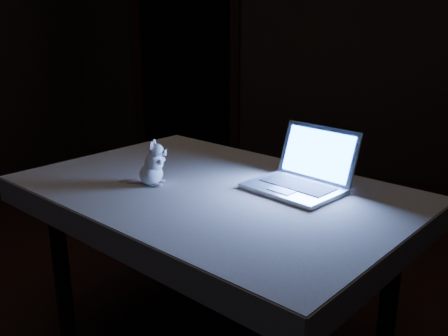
% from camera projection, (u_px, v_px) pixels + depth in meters
% --- Properties ---
extents(floor, '(5.00, 5.00, 0.00)m').
position_uv_depth(floor, '(183.00, 322.00, 2.28)').
color(floor, black).
rests_on(floor, ground).
extents(back_wall, '(4.50, 0.04, 2.60)m').
position_uv_depth(back_wall, '(306.00, 20.00, 4.14)').
color(back_wall, black).
rests_on(back_wall, ground).
extents(doorway, '(1.06, 0.36, 2.13)m').
position_uv_depth(doorway, '(186.00, 46.00, 4.57)').
color(doorway, black).
rests_on(doorway, back_wall).
extents(table, '(1.57, 1.30, 0.72)m').
position_uv_depth(table, '(214.00, 274.00, 1.98)').
color(table, black).
rests_on(table, floor).
extents(tablecloth, '(1.71, 1.47, 0.10)m').
position_uv_depth(tablecloth, '(198.00, 200.00, 1.87)').
color(tablecloth, beige).
rests_on(tablecloth, table).
extents(laptop, '(0.42, 0.40, 0.22)m').
position_uv_depth(laptop, '(294.00, 162.00, 1.79)').
color(laptop, '#ADADB2').
rests_on(laptop, tablecloth).
extents(plush_mouse, '(0.17, 0.17, 0.17)m').
position_uv_depth(plush_mouse, '(151.00, 163.00, 1.87)').
color(plush_mouse, white).
rests_on(plush_mouse, tablecloth).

